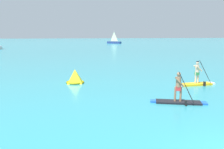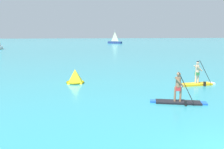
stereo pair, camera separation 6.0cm
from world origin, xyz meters
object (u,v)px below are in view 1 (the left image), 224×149
at_px(race_marker_buoy, 75,77).
at_px(sailboat_right_horizon, 114,42).
at_px(paddleboarder_mid_center, 179,96).
at_px(paddleboarder_far_right, 196,81).

distance_m(race_marker_buoy, sailboat_right_horizon, 78.24).
relative_size(paddleboarder_mid_center, race_marker_buoy, 1.85).
xyz_separation_m(paddleboarder_far_right, sailboat_right_horizon, (11.47, 78.27, 0.37)).
height_order(paddleboarder_mid_center, sailboat_right_horizon, sailboat_right_horizon).
bearing_deg(paddleboarder_far_right, race_marker_buoy, 160.76).
distance_m(paddleboarder_mid_center, paddleboarder_far_right, 5.15).
xyz_separation_m(race_marker_buoy, sailboat_right_horizon, (19.89, 75.67, 0.25)).
bearing_deg(paddleboarder_mid_center, paddleboarder_far_right, 69.12).
bearing_deg(race_marker_buoy, sailboat_right_horizon, 75.27).
distance_m(paddleboarder_mid_center, sailboat_right_horizon, 83.47).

